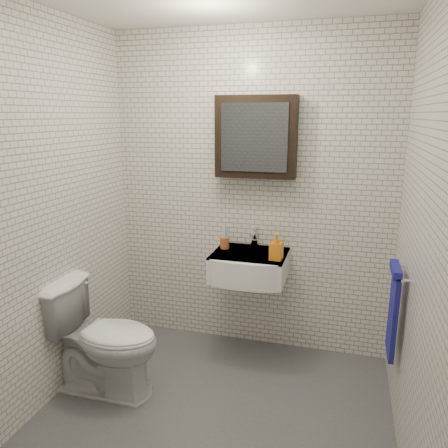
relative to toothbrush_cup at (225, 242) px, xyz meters
name	(u,v)px	position (x,y,z in m)	size (l,w,h in m)	color
ground	(214,414)	(0.16, -0.84, -0.89)	(2.20, 2.00, 0.01)	#484B50
room_shell	(212,188)	(0.16, -0.84, 0.57)	(2.22, 2.02, 2.51)	silver
washbasin	(248,266)	(0.21, -0.10, -0.14)	(0.55, 0.50, 0.20)	white
faucet	(254,239)	(0.21, 0.09, 0.02)	(0.06, 0.20, 0.15)	silver
mirror_cabinet	(256,137)	(0.21, 0.09, 0.80)	(0.60, 0.15, 0.60)	black
towel_rail	(394,307)	(1.21, -0.49, -0.17)	(0.09, 0.30, 0.58)	silver
toothbrush_cup	(225,242)	(0.00, 0.00, 0.00)	(0.07, 0.07, 0.20)	#A04B28
soap_bottle	(276,247)	(0.43, -0.16, 0.05)	(0.09, 0.09, 0.19)	orange
toilet	(103,338)	(-0.64, -0.78, -0.50)	(0.44, 0.77, 0.79)	white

